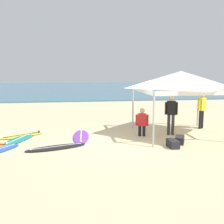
{
  "coord_description": "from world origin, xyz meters",
  "views": [
    {
      "loc": [
        -1.97,
        -10.2,
        2.79
      ],
      "look_at": [
        -0.25,
        1.2,
        1.0
      ],
      "focal_mm": 43.48,
      "sensor_mm": 36.0,
      "label": 1
    }
  ],
  "objects_px": {
    "surfboard_purple": "(81,136)",
    "surfboard_yellow": "(22,136)",
    "person_red": "(142,121)",
    "person_yellow": "(202,108)",
    "surfboard_black": "(56,147)",
    "gear_bag_by_pole": "(173,144)",
    "person_black": "(171,112)",
    "gear_bag_near_tent": "(180,140)",
    "canopy_tent": "(181,80)",
    "surfboard_teal": "(20,139)"
  },
  "relations": [
    {
      "from": "surfboard_black",
      "to": "person_red",
      "type": "height_order",
      "value": "person_red"
    },
    {
      "from": "canopy_tent",
      "to": "gear_bag_by_pole",
      "type": "distance_m",
      "value": 3.04
    },
    {
      "from": "canopy_tent",
      "to": "person_yellow",
      "type": "relative_size",
      "value": 2.02
    },
    {
      "from": "surfboard_purple",
      "to": "person_black",
      "type": "height_order",
      "value": "person_black"
    },
    {
      "from": "person_yellow",
      "to": "surfboard_purple",
      "type": "bearing_deg",
      "value": -171.35
    },
    {
      "from": "canopy_tent",
      "to": "gear_bag_near_tent",
      "type": "distance_m",
      "value": 2.66
    },
    {
      "from": "person_yellow",
      "to": "person_black",
      "type": "xyz_separation_m",
      "value": [
        -1.91,
        -1.01,
        0.0
      ]
    },
    {
      "from": "person_yellow",
      "to": "gear_bag_near_tent",
      "type": "bearing_deg",
      "value": -130.45
    },
    {
      "from": "surfboard_yellow",
      "to": "gear_bag_near_tent",
      "type": "xyz_separation_m",
      "value": [
        6.17,
        -2.05,
        0.1
      ]
    },
    {
      "from": "surfboard_teal",
      "to": "person_black",
      "type": "height_order",
      "value": "person_black"
    },
    {
      "from": "canopy_tent",
      "to": "surfboard_teal",
      "type": "xyz_separation_m",
      "value": [
        -6.67,
        0.21,
        -2.35
      ]
    },
    {
      "from": "surfboard_purple",
      "to": "gear_bag_by_pole",
      "type": "bearing_deg",
      "value": -31.91
    },
    {
      "from": "person_yellow",
      "to": "gear_bag_by_pole",
      "type": "relative_size",
      "value": 2.85
    },
    {
      "from": "canopy_tent",
      "to": "surfboard_purple",
      "type": "height_order",
      "value": "canopy_tent"
    },
    {
      "from": "person_red",
      "to": "person_yellow",
      "type": "bearing_deg",
      "value": 18.27
    },
    {
      "from": "gear_bag_by_pole",
      "to": "surfboard_yellow",
      "type": "bearing_deg",
      "value": 156.23
    },
    {
      "from": "surfboard_yellow",
      "to": "surfboard_teal",
      "type": "height_order",
      "value": "same"
    },
    {
      "from": "surfboard_black",
      "to": "surfboard_purple",
      "type": "bearing_deg",
      "value": 57.86
    },
    {
      "from": "surfboard_teal",
      "to": "person_black",
      "type": "bearing_deg",
      "value": -1.06
    },
    {
      "from": "canopy_tent",
      "to": "gear_bag_near_tent",
      "type": "height_order",
      "value": "canopy_tent"
    },
    {
      "from": "surfboard_purple",
      "to": "person_yellow",
      "type": "xyz_separation_m",
      "value": [
        5.79,
        0.88,
        0.95
      ]
    },
    {
      "from": "gear_bag_by_pole",
      "to": "canopy_tent",
      "type": "bearing_deg",
      "value": 61.88
    },
    {
      "from": "person_red",
      "to": "surfboard_purple",
      "type": "bearing_deg",
      "value": 176.02
    },
    {
      "from": "surfboard_yellow",
      "to": "surfboard_purple",
      "type": "distance_m",
      "value": 2.51
    },
    {
      "from": "person_red",
      "to": "gear_bag_near_tent",
      "type": "xyz_separation_m",
      "value": [
        1.13,
        -1.38,
        -0.52
      ]
    },
    {
      "from": "surfboard_purple",
      "to": "person_yellow",
      "type": "relative_size",
      "value": 1.44
    },
    {
      "from": "surfboard_purple",
      "to": "surfboard_teal",
      "type": "relative_size",
      "value": 1.04
    },
    {
      "from": "surfboard_purple",
      "to": "gear_bag_near_tent",
      "type": "distance_m",
      "value": 4.02
    },
    {
      "from": "canopy_tent",
      "to": "surfboard_black",
      "type": "xyz_separation_m",
      "value": [
        -5.17,
        -1.3,
        -2.35
      ]
    },
    {
      "from": "person_red",
      "to": "gear_bag_by_pole",
      "type": "relative_size",
      "value": 2.0
    },
    {
      "from": "surfboard_teal",
      "to": "person_red",
      "type": "relative_size",
      "value": 1.97
    },
    {
      "from": "canopy_tent",
      "to": "person_black",
      "type": "distance_m",
      "value": 1.44
    },
    {
      "from": "surfboard_black",
      "to": "surfboard_teal",
      "type": "relative_size",
      "value": 0.97
    },
    {
      "from": "surfboard_purple",
      "to": "gear_bag_by_pole",
      "type": "height_order",
      "value": "gear_bag_by_pole"
    },
    {
      "from": "surfboard_teal",
      "to": "person_red",
      "type": "distance_m",
      "value": 5.08
    },
    {
      "from": "person_yellow",
      "to": "gear_bag_by_pole",
      "type": "bearing_deg",
      "value": -131.13
    },
    {
      "from": "surfboard_yellow",
      "to": "person_black",
      "type": "height_order",
      "value": "person_black"
    },
    {
      "from": "surfboard_purple",
      "to": "surfboard_teal",
      "type": "distance_m",
      "value": 2.46
    },
    {
      "from": "surfboard_yellow",
      "to": "gear_bag_by_pole",
      "type": "relative_size",
      "value": 3.11
    },
    {
      "from": "surfboard_black",
      "to": "person_yellow",
      "type": "bearing_deg",
      "value": 19.58
    },
    {
      "from": "person_yellow",
      "to": "gear_bag_by_pole",
      "type": "xyz_separation_m",
      "value": [
        -2.54,
        -2.9,
        -0.85
      ]
    },
    {
      "from": "person_black",
      "to": "gear_bag_near_tent",
      "type": "bearing_deg",
      "value": -96.74
    },
    {
      "from": "person_red",
      "to": "gear_bag_by_pole",
      "type": "bearing_deg",
      "value": -69.94
    },
    {
      "from": "person_yellow",
      "to": "person_red",
      "type": "bearing_deg",
      "value": -161.73
    },
    {
      "from": "surfboard_black",
      "to": "gear_bag_by_pole",
      "type": "bearing_deg",
      "value": -6.88
    },
    {
      "from": "surfboard_purple",
      "to": "surfboard_yellow",
      "type": "bearing_deg",
      "value": 168.7
    },
    {
      "from": "canopy_tent",
      "to": "surfboard_yellow",
      "type": "bearing_deg",
      "value": 173.9
    },
    {
      "from": "person_black",
      "to": "canopy_tent",
      "type": "bearing_deg",
      "value": -14.98
    },
    {
      "from": "canopy_tent",
      "to": "surfboard_purple",
      "type": "bearing_deg",
      "value": 177.0
    },
    {
      "from": "surfboard_purple",
      "to": "person_red",
      "type": "distance_m",
      "value": 2.66
    }
  ]
}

